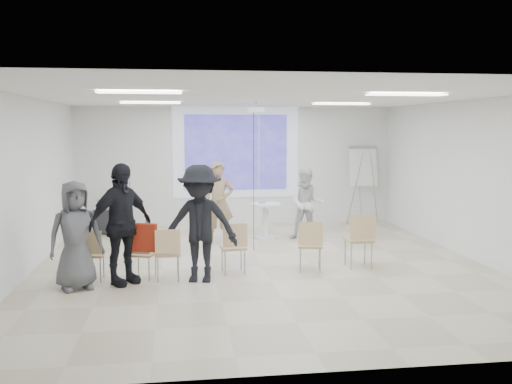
{
  "coord_description": "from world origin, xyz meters",
  "views": [
    {
      "loc": [
        -1.48,
        -9.89,
        2.47
      ],
      "look_at": [
        0.0,
        0.8,
        1.25
      ],
      "focal_mm": 40.0,
      "sensor_mm": 36.0,
      "label": 1
    }
  ],
  "objects": [
    {
      "name": "wall_back",
      "position": [
        0.0,
        4.55,
        1.5
      ],
      "size": [
        8.0,
        0.1,
        3.0
      ],
      "primitive_type": "cube",
      "color": "silver",
      "rests_on": "floor"
    },
    {
      "name": "projection_halo",
      "position": [
        0.0,
        4.49,
        1.85
      ],
      "size": [
        3.2,
        0.01,
        2.3
      ],
      "primitive_type": "cube",
      "color": "silver",
      "rests_on": "wall_back"
    },
    {
      "name": "chair_left_mid",
      "position": [
        -2.08,
        -0.59,
        0.47
      ],
      "size": [
        0.48,
        0.49,
        0.8
      ],
      "rotation": [
        0.0,
        0.0,
        -0.31
      ],
      "color": "tan",
      "rests_on": "floor"
    },
    {
      "name": "floor",
      "position": [
        0.0,
        0.0,
        -0.05
      ],
      "size": [
        8.0,
        9.0,
        0.1
      ],
      "primitive_type": "cube",
      "color": "beige",
      "rests_on": "ground"
    },
    {
      "name": "wall_left",
      "position": [
        -4.05,
        0.0,
        1.5
      ],
      "size": [
        0.1,
        9.0,
        3.0
      ],
      "primitive_type": "cube",
      "color": "silver",
      "rests_on": "floor"
    },
    {
      "name": "fluor_panel_se",
      "position": [
        2.0,
        -1.5,
        2.97
      ],
      "size": [
        1.2,
        0.3,
        0.02
      ],
      "primitive_type": "cube",
      "color": "white",
      "rests_on": "ceiling"
    },
    {
      "name": "chair_far_left",
      "position": [
        -2.88,
        -0.63,
        0.5
      ],
      "size": [
        0.41,
        0.44,
        0.85
      ],
      "rotation": [
        0.0,
        0.0,
        -0.03
      ],
      "color": "tan",
      "rests_on": "floor"
    },
    {
      "name": "player_right",
      "position": [
        1.35,
        2.34,
        0.88
      ],
      "size": [
        1.0,
        0.88,
        1.76
      ],
      "primitive_type": "imported",
      "rotation": [
        0.0,
        0.0,
        -0.27
      ],
      "color": "white",
      "rests_on": "floor"
    },
    {
      "name": "av_cart",
      "position": [
        -3.12,
        3.64,
        0.38
      ],
      "size": [
        0.6,
        0.51,
        0.82
      ],
      "rotation": [
        0.0,
        0.0,
        -0.14
      ],
      "color": "black",
      "rests_on": "floor"
    },
    {
      "name": "player_left",
      "position": [
        -0.62,
        2.11,
        0.99
      ],
      "size": [
        0.77,
        0.55,
        1.99
      ],
      "primitive_type": "imported",
      "rotation": [
        0.0,
        0.0,
        -0.09
      ],
      "color": "#9D8060",
      "rests_on": "floor"
    },
    {
      "name": "audience_outer",
      "position": [
        -3.03,
        -1.04,
        0.94
      ],
      "size": [
        1.08,
        0.91,
        1.87
      ],
      "primitive_type": "imported",
      "rotation": [
        0.0,
        0.0,
        0.39
      ],
      "color": "#5B5B60",
      "rests_on": "floor"
    },
    {
      "name": "ceiling",
      "position": [
        0.0,
        0.0,
        3.05
      ],
      "size": [
        8.0,
        9.0,
        0.1
      ],
      "primitive_type": "cube",
      "color": "white",
      "rests_on": "wall_back"
    },
    {
      "name": "wall_right",
      "position": [
        4.05,
        0.0,
        1.5
      ],
      "size": [
        0.1,
        9.0,
        3.0
      ],
      "primitive_type": "cube",
      "color": "silver",
      "rests_on": "floor"
    },
    {
      "name": "laptop",
      "position": [
        -1.66,
        -0.67,
        0.46
      ],
      "size": [
        0.32,
        0.24,
        0.02
      ],
      "primitive_type": "imported",
      "rotation": [
        0.0,
        0.0,
        3.17
      ],
      "color": "black",
      "rests_on": "chair_left_inner"
    },
    {
      "name": "red_jacket",
      "position": [
        -2.06,
        -0.74,
        0.72
      ],
      "size": [
        0.48,
        0.25,
        0.45
      ],
      "primitive_type": "cube",
      "rotation": [
        0.0,
        0.0,
        -0.31
      ],
      "color": "maroon",
      "rests_on": "chair_left_mid"
    },
    {
      "name": "chair_left_inner",
      "position": [
        -1.65,
        -0.77,
        0.51
      ],
      "size": [
        0.42,
        0.45,
        0.86
      ],
      "rotation": [
        0.0,
        0.0,
        0.03
      ],
      "color": "tan",
      "rests_on": "floor"
    },
    {
      "name": "controller_right",
      "position": [
        1.17,
        2.59,
        1.19
      ],
      "size": [
        0.07,
        0.13,
        0.04
      ],
      "primitive_type": "cube",
      "rotation": [
        0.0,
        0.0,
        -0.27
      ],
      "color": "white",
      "rests_on": "player_right"
    },
    {
      "name": "controller_left",
      "position": [
        -0.44,
        2.36,
        1.31
      ],
      "size": [
        0.05,
        0.12,
        0.04
      ],
      "primitive_type": "cube",
      "rotation": [
        0.0,
        0.0,
        -0.09
      ],
      "color": "white",
      "rests_on": "player_left"
    },
    {
      "name": "fluor_panel_sw",
      "position": [
        -2.0,
        -1.5,
        2.97
      ],
      "size": [
        1.2,
        0.3,
        0.02
      ],
      "primitive_type": "cube",
      "color": "white",
      "rests_on": "ceiling"
    },
    {
      "name": "projection_image",
      "position": [
        0.0,
        4.47,
        1.85
      ],
      "size": [
        2.6,
        0.01,
        1.9
      ],
      "primitive_type": "cube",
      "color": "#342E9E",
      "rests_on": "wall_back"
    },
    {
      "name": "flipchart_easel",
      "position": [
        3.23,
        4.14,
        1.48
      ],
      "size": [
        0.87,
        0.66,
        2.01
      ],
      "rotation": [
        0.0,
        0.0,
        0.08
      ],
      "color": "gray",
      "rests_on": "floor"
    },
    {
      "name": "audience_left",
      "position": [
        -2.37,
        -0.84,
        1.1
      ],
      "size": [
        1.48,
        1.42,
        2.21
      ],
      "primitive_type": "imported",
      "rotation": [
        0.0,
        0.0,
        0.71
      ],
      "color": "black",
      "rests_on": "floor"
    },
    {
      "name": "audience_mid",
      "position": [
        -1.14,
        -0.85,
        1.07
      ],
      "size": [
        1.51,
        1.04,
        2.14
      ],
      "primitive_type": "imported",
      "rotation": [
        0.0,
        0.0,
        -0.22
      ],
      "color": "black",
      "rests_on": "floor"
    },
    {
      "name": "chair_center",
      "position": [
        -0.55,
        -0.48,
        0.52
      ],
      "size": [
        0.44,
        0.47,
        0.88
      ],
      "rotation": [
        0.0,
        0.0,
        0.07
      ],
      "color": "tan",
      "rests_on": "floor"
    },
    {
      "name": "fluor_panel_nw",
      "position": [
        -2.0,
        2.0,
        2.97
      ],
      "size": [
        1.2,
        0.3,
        0.02
      ],
      "primitive_type": "cube",
      "color": "white",
      "rests_on": "ceiling"
    },
    {
      "name": "ceiling_projector",
      "position": [
        0.1,
        1.49,
        2.69
      ],
      "size": [
        0.3,
        0.25,
        3.0
      ],
      "color": "white",
      "rests_on": "ceiling"
    },
    {
      "name": "pedestal_table",
      "position": [
        0.45,
        2.5,
        0.46
      ],
      "size": [
        0.83,
        0.83,
        0.82
      ],
      "rotation": [
        0.0,
        0.0,
        -0.29
      ],
      "color": "silver",
      "rests_on": "floor"
    },
    {
      "name": "fluor_panel_ne",
      "position": [
        2.0,
        2.0,
        2.97
      ],
      "size": [
        1.2,
        0.3,
        0.02
      ],
      "primitive_type": "cube",
      "color": "white",
      "rests_on": "ceiling"
    },
    {
      "name": "chair_right_inner",
      "position": [
        0.76,
        -0.51,
        0.52
      ],
      "size": [
        0.49,
        0.52,
        0.88
      ],
      "rotation": [
        0.0,
        0.0,
        -0.2
      ],
      "color": "tan",
      "rests_on": "floor"
    },
    {
      "name": "chair_right_far",
      "position": [
        1.69,
        -0.37,
        0.58
      ],
      "size": [
        0.46,
        0.49,
        0.97
      ],
      "rotation": [
        0.0,
        0.0,
        0.0
      ],
      "color": "tan",
      "rests_on": "floor"
    }
  ]
}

